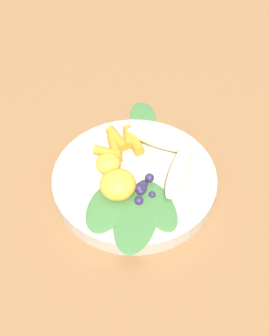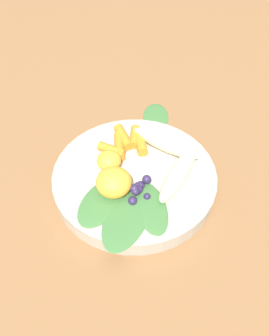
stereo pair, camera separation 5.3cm
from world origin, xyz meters
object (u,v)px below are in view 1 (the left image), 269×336
banana_peeled_left (160,140)px  orange_segment_near (118,184)px  banana_peeled_right (179,169)px  kale_leaf_stray (143,115)px  bowl (134,178)px

banana_peeled_left → orange_segment_near: 0.13m
banana_peeled_right → orange_segment_near: size_ratio=2.32×
banana_peeled_right → kale_leaf_stray: size_ratio=1.40×
banana_peeled_right → orange_segment_near: orange_segment_near is taller
bowl → banana_peeled_right: banana_peeled_right is taller
bowl → banana_peeled_left: (0.07, -0.02, 0.03)m
banana_peeled_right → orange_segment_near: 0.10m
orange_segment_near → banana_peeled_left: bearing=-14.0°
banana_peeled_right → kale_leaf_stray: 0.20m
banana_peeled_left → kale_leaf_stray: banana_peeled_left is taller
bowl → banana_peeled_left: banana_peeled_left is taller
bowl → banana_peeled_left: size_ratio=2.11×
banana_peeled_left → kale_leaf_stray: (0.10, 0.07, -0.04)m
banana_peeled_right → kale_leaf_stray: bearing=36.8°
banana_peeled_left → kale_leaf_stray: 0.13m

